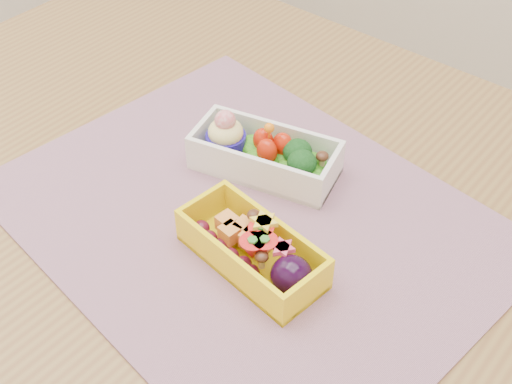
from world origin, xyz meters
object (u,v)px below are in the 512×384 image
Objects in this scene: table at (273,275)px; bento_white at (264,154)px; bento_yellow at (254,250)px; placemat at (248,217)px.

table is 6.60× the size of bento_white.
bento_white is at bearing 137.29° from table.
bento_yellow is at bearing -69.28° from bento_white.
bento_yellow reaches higher than table.
placemat is 0.08m from bento_white.
bento_white is (-0.06, 0.05, 0.13)m from table.
bento_yellow reaches higher than placemat.
bento_white is (-0.04, 0.07, 0.02)m from placemat.
table is 0.14m from bento_yellow.
bento_yellow is (0.05, -0.05, 0.02)m from placemat.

